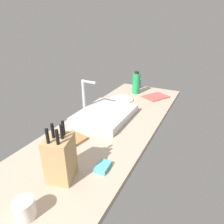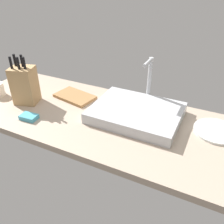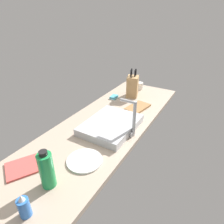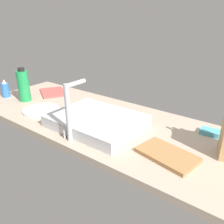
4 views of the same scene
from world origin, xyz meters
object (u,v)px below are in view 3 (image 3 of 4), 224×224
at_px(dinner_plate, 85,160).
at_px(coffee_mug, 140,86).
at_px(faucet, 133,116).
at_px(sink_basin, 111,125).
at_px(water_bottle, 47,170).
at_px(knife_block, 132,86).
at_px(cutting_board, 138,107).
at_px(soap_bottle, 24,207).
at_px(dish_towel, 27,166).
at_px(dish_sponge, 114,97).

relative_size(dinner_plate, coffee_mug, 2.76).
bearing_deg(coffee_mug, dinner_plate, 8.37).
distance_m(faucet, dinner_plate, 0.45).
xyz_separation_m(sink_basin, water_bottle, (0.64, -0.00, 0.08)).
relative_size(sink_basin, dinner_plate, 2.11).
height_order(faucet, knife_block, knife_block).
bearing_deg(knife_block, water_bottle, -11.28).
xyz_separation_m(faucet, water_bottle, (0.64, -0.18, -0.05)).
bearing_deg(cutting_board, sink_basin, -5.73).
bearing_deg(soap_bottle, sink_basin, -177.44).
bearing_deg(water_bottle, cutting_board, 177.67).
relative_size(sink_basin, faucet, 1.69).
bearing_deg(water_bottle, dish_towel, -96.63).
height_order(cutting_board, coffee_mug, coffee_mug).
distance_m(dinner_plate, dish_towel, 0.34).
bearing_deg(knife_block, sink_basin, -5.89).
xyz_separation_m(sink_basin, coffee_mug, (-0.87, -0.14, 0.01)).
bearing_deg(faucet, cutting_board, -162.05).
xyz_separation_m(cutting_board, dish_towel, (1.04, -0.26, -0.00)).
distance_m(faucet, dish_sponge, 0.69).
distance_m(sink_basin, faucet, 0.22).
xyz_separation_m(soap_bottle, coffee_mug, (-1.69, -0.17, -0.01)).
bearing_deg(sink_basin, faucet, 89.42).
xyz_separation_m(sink_basin, cutting_board, (-0.42, 0.04, -0.02)).
xyz_separation_m(sink_basin, soap_bottle, (0.82, 0.04, 0.03)).
distance_m(cutting_board, soap_bottle, 1.24).
bearing_deg(water_bottle, coffee_mug, -174.86).
height_order(sink_basin, knife_block, knife_block).
distance_m(water_bottle, dish_towel, 0.24).
relative_size(dish_towel, coffee_mug, 2.84).
height_order(knife_block, cutting_board, knife_block).
bearing_deg(coffee_mug, soap_bottle, 5.87).
height_order(knife_block, dish_sponge, knife_block).
relative_size(water_bottle, dish_towel, 0.99).
distance_m(dish_towel, coffee_mug, 1.49).
bearing_deg(coffee_mug, knife_block, 3.33).
relative_size(dinner_plate, dish_towel, 0.97).
bearing_deg(soap_bottle, coffee_mug, -174.13).
xyz_separation_m(faucet, dinner_plate, (0.40, -0.13, -0.15)).
distance_m(sink_basin, dinner_plate, 0.41).
relative_size(knife_block, coffee_mug, 3.57).
bearing_deg(knife_block, dinner_plate, -7.30).
bearing_deg(water_bottle, dinner_plate, 167.67).
height_order(soap_bottle, coffee_mug, soap_bottle).
relative_size(sink_basin, soap_bottle, 3.65).
bearing_deg(cutting_board, soap_bottle, -0.26).
distance_m(knife_block, soap_bottle, 1.48).
distance_m(sink_basin, dish_sponge, 0.57).
bearing_deg(soap_bottle, faucet, 170.09).
height_order(sink_basin, coffee_mug, coffee_mug).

